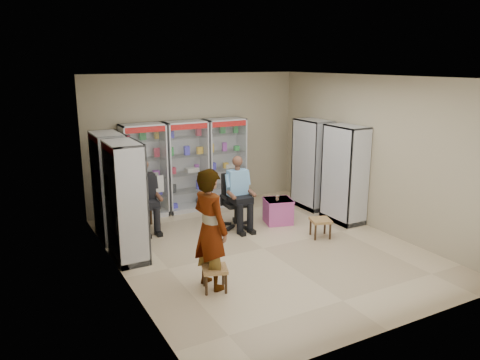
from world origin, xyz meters
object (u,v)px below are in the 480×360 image
wooden_chair (144,206)px  standing_man (210,229)px  cabinet_right_near (345,174)px  woven_stool_a (320,228)px  cabinet_back_mid (186,166)px  seated_shopkeeper (237,194)px  cabinet_back_left (144,171)px  cabinet_right_far (312,164)px  office_chair (236,201)px  cabinet_left_near (126,202)px  pink_trunk (278,211)px  cabinet_back_right (225,162)px  cabinet_left_far (110,187)px  woven_stool_b (215,279)px

wooden_chair → standing_man: size_ratio=0.52×
cabinet_right_near → woven_stool_a: bearing=118.3°
cabinet_back_mid → seated_shopkeeper: cabinet_back_mid is taller
cabinet_back_left → cabinet_right_near: same height
cabinet_back_mid → wooden_chair: 1.50m
standing_man → cabinet_back_left: bearing=-16.5°
cabinet_right_far → office_chair: (-2.12, -0.35, -0.46)m
cabinet_left_near → seated_shopkeeper: 2.41m
seated_shopkeeper → pink_trunk: bearing=-8.1°
cabinet_right_near → wooden_chair: (-3.78, 1.50, -0.53)m
cabinet_back_right → cabinet_left_far: (-2.83, -0.93, 0.00)m
woven_stool_a → office_chair: bearing=131.4°
office_chair → cabinet_right_near: bearing=-16.4°
cabinet_back_right → cabinet_left_near: same height
cabinet_left_near → cabinet_back_mid: bearing=137.2°
cabinet_right_near → cabinet_left_far: same height
cabinet_back_right → cabinet_left_far: size_ratio=1.00×
cabinet_left_near → office_chair: (2.34, 0.55, -0.46)m
office_chair → woven_stool_b: bearing=-121.2°
cabinet_right_near → office_chair: bearing=70.5°
woven_stool_b → standing_man: 0.73m
cabinet_left_far → woven_stool_a: size_ratio=5.56×
cabinet_back_left → wooden_chair: (-0.25, -0.73, -0.53)m
cabinet_back_right → office_chair: size_ratio=1.86×
cabinet_back_right → cabinet_back_left: bearing=180.0°
cabinet_left_near → cabinet_back_right: bearing=125.7°
cabinet_back_mid → cabinet_left_far: size_ratio=1.00×
cabinet_left_far → wooden_chair: 0.89m
pink_trunk → cabinet_right_near: bearing=-22.8°
office_chair → seated_shopkeeper: bearing=-86.9°
cabinet_back_left → seated_shopkeeper: size_ratio=1.46×
cabinet_back_left → standing_man: size_ratio=1.11×
cabinet_right_near → office_chair: 2.30m
office_chair → woven_stool_a: 1.75m
woven_stool_a → standing_man: standing_man is taller
cabinet_left_near → seated_shopkeeper: (2.34, 0.50, -0.31)m
cabinet_left_far → cabinet_back_mid: bearing=116.3°
seated_shopkeeper → woven_stool_a: seated_shopkeeper is taller
woven_stool_a → standing_man: bearing=-162.7°
cabinet_right_far → cabinet_back_right: bearing=55.3°
office_chair → pink_trunk: (0.87, -0.22, -0.29)m
cabinet_back_right → cabinet_right_far: size_ratio=1.00×
cabinet_right_far → cabinet_left_far: same height
cabinet_right_near → cabinet_left_far: bearing=73.7°
wooden_chair → woven_stool_b: size_ratio=2.66×
cabinet_left_far → office_chair: cabinet_left_far is taller
woven_stool_b → cabinet_back_mid: bearing=73.8°
wooden_chair → standing_man: (0.12, -2.87, 0.43)m
cabinet_right_far → standing_man: 4.41m
seated_shopkeeper → woven_stool_b: 2.73m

